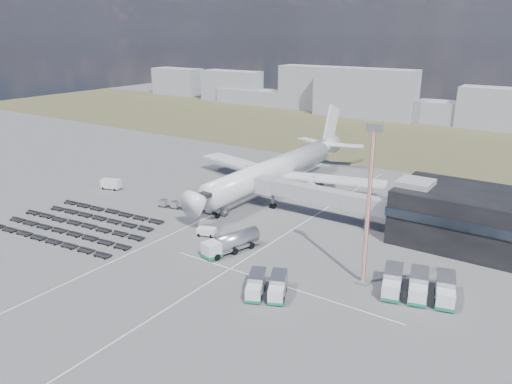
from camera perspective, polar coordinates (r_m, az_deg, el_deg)
The scene contains 16 objects.
ground at distance 97.29m, azimuth -7.68°, elevation -4.54°, with size 420.00×420.00×0.00m, color #565659.
grass_strip at distance 190.19m, azimuth 14.94°, elevation 6.22°, with size 420.00×90.00×0.01m, color #46432A.
lane_markings at distance 93.72m, azimuth -1.96°, elevation -5.28°, with size 47.12×110.00×0.01m.
terminal at distance 96.68m, azimuth 24.49°, elevation -2.88°, with size 30.40×16.40×11.00m.
jet_bridge at distance 102.80m, azimuth 6.51°, elevation -0.23°, with size 30.30×3.80×7.05m.
airliner at distance 120.20m, azimuth 2.48°, elevation 2.70°, with size 51.59×64.53×17.62m.
skyline at distance 229.75m, azimuth 16.07°, elevation 10.17°, with size 312.82×26.25×21.19m.
fuel_tanker at distance 87.54m, azimuth -2.87°, elevation -5.77°, with size 5.77×11.32×3.55m.
pushback_tug at distance 94.92m, azimuth -5.68°, elevation -4.55°, with size 3.44×1.94×1.53m, color silver.
utility_van at distance 126.55m, azimuth -16.23°, elevation 0.86°, with size 4.73×2.14×2.49m, color silver.
catering_truck at distance 118.56m, azimuth 8.45°, elevation 0.33°, with size 4.36×6.39×2.71m.
service_trucks_near at distance 74.31m, azimuth 1.25°, elevation -10.64°, with size 7.77×8.30×2.66m.
service_trucks_far at distance 77.62m, azimuth 18.07°, elevation -10.11°, with size 11.56×9.82×3.03m.
uld_row at distance 107.75m, azimuth -7.30°, elevation -1.73°, with size 16.50×4.82×1.50m.
baggage_dollies at distance 104.95m, azimuth -19.47°, elevation -3.52°, with size 33.12×21.48×0.73m.
floodlight_mast at distance 74.83m, azimuth 12.71°, elevation -1.71°, with size 2.30×1.91×24.71m.
Camera 1 is at (60.64, -66.39, 37.16)m, focal length 35.00 mm.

